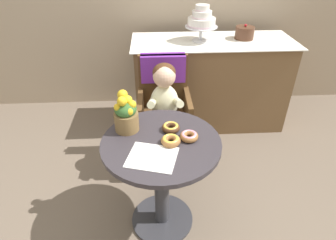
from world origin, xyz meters
TOP-DOWN VIEW (x-y plane):
  - ground_plane at (0.00, 0.00)m, footprint 8.00×8.00m
  - cafe_table at (0.00, 0.00)m, footprint 0.72×0.72m
  - wicker_chair at (0.05, 0.72)m, footprint 0.42×0.45m
  - seated_child at (0.05, 0.56)m, footprint 0.27×0.32m
  - paper_napkin at (-0.05, -0.14)m, footprint 0.31×0.28m
  - donut_front at (0.17, 0.01)m, footprint 0.11×0.11m
  - donut_mid at (0.07, 0.11)m, footprint 0.11×0.11m
  - donut_side at (0.06, -0.03)m, footprint 0.12×0.12m
  - flower_vase at (-0.21, 0.13)m, footprint 0.15×0.15m
  - display_counter at (0.55, 1.30)m, footprint 1.56×0.62m
  - tiered_cake_stand at (0.42, 1.30)m, footprint 0.30×0.30m
  - round_layer_cake at (0.85, 1.34)m, footprint 0.18×0.18m

SIDE VIEW (x-z plane):
  - ground_plane at x=0.00m, z-range 0.00..0.00m
  - display_counter at x=0.55m, z-range 0.00..0.90m
  - cafe_table at x=0.00m, z-range 0.15..0.87m
  - wicker_chair at x=0.05m, z-range 0.16..1.12m
  - seated_child at x=0.05m, z-range 0.31..1.04m
  - paper_napkin at x=-0.05m, z-range 0.72..0.72m
  - donut_front at x=0.17m, z-range 0.72..0.76m
  - donut_mid at x=0.07m, z-range 0.72..0.76m
  - donut_side at x=0.06m, z-range 0.72..0.76m
  - flower_vase at x=-0.21m, z-range 0.71..0.96m
  - round_layer_cake at x=0.85m, z-range 0.89..1.03m
  - tiered_cake_stand at x=0.42m, z-range 0.93..1.25m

